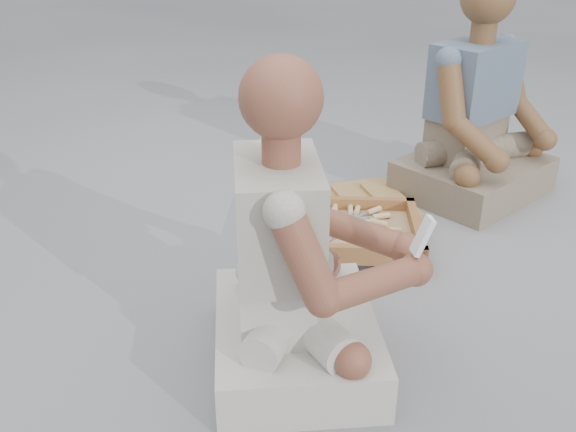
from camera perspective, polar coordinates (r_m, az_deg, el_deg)
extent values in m
plane|color=gray|center=(2.14, 3.93, -8.29)|extent=(60.00, 60.00, 0.00)
cube|color=olive|center=(2.77, 4.26, 0.73)|extent=(0.67, 0.48, 0.04)
cube|color=brown|center=(2.49, 5.38, -1.65)|extent=(0.64, 0.56, 0.02)
cube|color=brown|center=(2.66, 5.28, 1.08)|extent=(0.54, 0.17, 0.05)
cube|color=brown|center=(2.30, 5.57, -3.24)|extent=(0.54, 0.17, 0.05)
cube|color=brown|center=(2.50, 11.31, -1.05)|extent=(0.14, 0.43, 0.05)
cube|color=brown|center=(2.48, -0.55, -0.78)|extent=(0.14, 0.43, 0.05)
cube|color=tan|center=(2.49, 5.39, -1.40)|extent=(0.56, 0.48, 0.01)
cube|color=silver|center=(2.48, 6.73, -1.29)|extent=(0.15, 0.04, 0.00)
cylinder|color=tan|center=(2.50, 9.23, -1.26)|extent=(0.07, 0.03, 0.02)
cube|color=silver|center=(2.55, 5.93, -0.18)|extent=(0.14, 0.08, 0.00)
cylinder|color=tan|center=(2.62, 7.64, 0.50)|extent=(0.07, 0.05, 0.02)
cube|color=silver|center=(2.55, 5.99, -0.26)|extent=(0.15, 0.02, 0.00)
cylinder|color=tan|center=(2.59, 8.29, 0.01)|extent=(0.07, 0.03, 0.02)
cube|color=silver|center=(2.42, 4.13, -1.86)|extent=(0.13, 0.10, 0.00)
cylinder|color=tan|center=(2.50, 5.75, -1.00)|extent=(0.07, 0.06, 0.02)
cube|color=silver|center=(2.53, 4.23, -0.29)|extent=(0.05, 0.15, 0.00)
cylinder|color=tan|center=(2.63, 4.21, 0.78)|extent=(0.04, 0.07, 0.02)
cube|color=silver|center=(2.47, 4.21, -1.09)|extent=(0.15, 0.04, 0.00)
cylinder|color=tan|center=(2.52, 6.47, -0.66)|extent=(0.07, 0.03, 0.02)
cube|color=silver|center=(2.52, 5.61, -0.56)|extent=(0.05, 0.15, 0.00)
cylinder|color=tan|center=(2.62, 5.57, 0.52)|extent=(0.04, 0.07, 0.02)
cube|color=silver|center=(2.52, 5.89, -0.54)|extent=(0.07, 0.14, 0.00)
cylinder|color=tan|center=(2.62, 6.17, 0.52)|extent=(0.05, 0.07, 0.02)
cube|color=silver|center=(2.56, 5.80, -0.03)|extent=(0.12, 0.11, 0.00)
cylinder|color=tan|center=(2.52, 8.07, -0.58)|extent=(0.07, 0.06, 0.02)
cube|color=silver|center=(2.48, 4.08, -0.83)|extent=(0.05, 0.15, 0.00)
cylinder|color=tan|center=(2.58, 4.07, 0.28)|extent=(0.04, 0.07, 0.02)
cube|color=silver|center=(2.43, 5.17, -1.43)|extent=(0.13, 0.10, 0.00)
cylinder|color=tan|center=(2.41, 7.66, -1.89)|extent=(0.07, 0.06, 0.02)
cube|color=tan|center=(2.80, 5.21, 0.58)|extent=(0.02, 0.02, 0.00)
cube|color=tan|center=(2.38, 7.86, -4.57)|extent=(0.02, 0.02, 0.00)
cube|color=tan|center=(2.56, 6.07, -2.14)|extent=(0.02, 0.02, 0.00)
cube|color=tan|center=(2.92, 9.43, 1.41)|extent=(0.02, 0.02, 0.00)
cube|color=tan|center=(2.41, 9.53, -4.31)|extent=(0.02, 0.02, 0.00)
cube|color=tan|center=(2.63, 10.35, -1.54)|extent=(0.02, 0.02, 0.00)
cube|color=tan|center=(2.27, 7.15, -6.15)|extent=(0.02, 0.02, 0.00)
cube|color=tan|center=(2.80, 0.76, 0.65)|extent=(0.02, 0.02, 0.00)
cube|color=beige|center=(1.89, 0.70, -10.85)|extent=(0.51, 0.62, 0.15)
cube|color=beige|center=(1.79, -1.17, -6.79)|extent=(0.23, 0.34, 0.18)
cube|color=#B3AE9F|center=(1.67, -0.91, 0.02)|extent=(0.25, 0.38, 0.30)
sphere|color=brown|center=(1.56, -0.63, 10.49)|extent=(0.21, 0.21, 0.21)
sphere|color=brown|center=(1.85, 10.32, -2.82)|extent=(0.09, 0.09, 0.09)
sphere|color=brown|center=(1.76, 11.28, -4.69)|extent=(0.09, 0.09, 0.09)
cube|color=#7F755C|center=(3.05, 16.10, 3.42)|extent=(0.79, 0.74, 0.16)
cube|color=#7F755C|center=(3.02, 15.50, 6.88)|extent=(0.40, 0.36, 0.19)
cube|color=slate|center=(2.94, 16.28, 11.55)|extent=(0.45, 0.40, 0.32)
sphere|color=brown|center=(3.05, 21.90, 6.33)|extent=(0.10, 0.10, 0.10)
sphere|color=brown|center=(2.73, 18.10, 4.67)|extent=(0.10, 0.10, 0.10)
cube|color=white|center=(1.71, 11.89, -1.75)|extent=(0.05, 0.05, 0.11)
cube|color=black|center=(1.71, 11.92, -1.46)|extent=(0.02, 0.03, 0.03)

